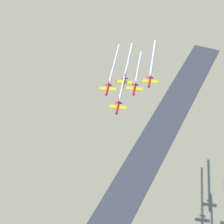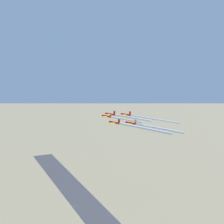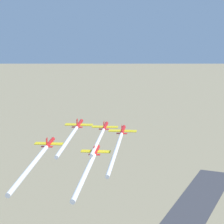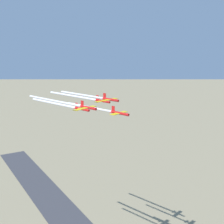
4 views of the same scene
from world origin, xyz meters
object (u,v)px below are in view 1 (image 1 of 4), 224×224
jet_3 (150,81)px  jet_4 (124,82)px  jet_1 (135,89)px  jet_0 (118,107)px  jet_2 (108,89)px

jet_3 → jet_4: 14.06m
jet_1 → jet_3: jet_1 is taller
jet_0 → jet_3: jet_3 is taller
jet_4 → jet_3: bearing=-180.0°
jet_1 → jet_2: (-8.22, -11.23, -1.66)m
jet_2 → jet_3: jet_2 is taller
jet_1 → jet_4: jet_1 is taller
jet_1 → jet_2: size_ratio=1.00×
jet_0 → jet_1: (-5.44, 12.60, 3.47)m
jet_0 → jet_1: size_ratio=1.00×
jet_3 → jet_2: bearing=29.5°
jet_0 → jet_1: jet_1 is taller
jet_4 → jet_1: bearing=120.5°
jet_1 → jet_3: bearing=-120.5°
jet_3 → jet_4: jet_3 is taller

